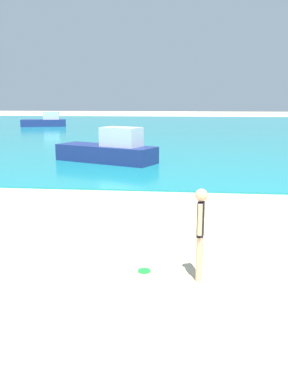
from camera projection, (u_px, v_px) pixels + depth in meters
The scene contains 5 objects.
water at pixel (176, 129), 43.66m from camera, with size 160.00×60.00×0.06m, color teal.
person_standing at pixel (200, 229), 7.30m from camera, with size 0.22×0.39×1.69m.
frisbee at pixel (144, 271), 7.86m from camera, with size 0.25×0.25×0.03m, color green.
boat_near at pixel (109, 150), 20.76m from camera, with size 5.43×3.60×1.77m.
boat_far at pixel (45, 121), 46.91m from camera, with size 5.16×2.78×1.67m.
Camera 1 is at (1.50, -3.92, 3.22)m, focal length 38.75 mm.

